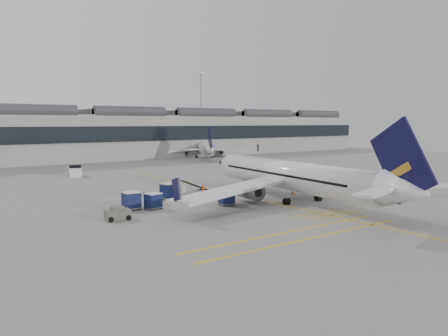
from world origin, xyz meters
TOP-DOWN VIEW (x-y plane):
  - ground at (0.00, 0.00)m, footprint 220.00×220.00m
  - terminal at (0.00, 71.93)m, footprint 200.00×20.45m
  - light_masts at (-1.67, 86.00)m, footprint 113.00×0.60m
  - apron_markings at (10.00, 10.00)m, footprint 0.25×60.00m
  - airliner_main at (12.88, 0.43)m, footprint 33.42×36.69m
  - airliner_far at (39.09, 60.29)m, footprint 26.44×29.16m
  - belt_loader at (4.00, 9.93)m, footprint 5.22×2.06m
  - baggage_cart_a at (1.33, 9.86)m, footprint 2.27×2.07m
  - baggage_cart_b at (4.76, 2.76)m, footprint 1.68×1.43m
  - baggage_cart_c at (-2.92, 5.53)m, footprint 1.91×1.68m
  - baggage_cart_d at (-4.94, 6.58)m, footprint 1.88×1.56m
  - ramp_agent_a at (4.71, 7.44)m, footprint 0.76×0.68m
  - ramp_agent_b at (5.88, 3.57)m, footprint 1.10×1.03m
  - pushback_tug at (-8.01, 2.78)m, footprint 2.46×1.67m
  - safety_cone_nose at (10.30, 23.03)m, footprint 0.41×0.41m
  - safety_cone_engine at (16.12, 3.89)m, footprint 0.39×0.39m
  - service_van_mid at (-1.03, 38.84)m, footprint 2.85×4.29m
  - service_van_right at (29.22, 31.05)m, footprint 4.15×2.13m

SIDE VIEW (x-z plane):
  - ground at x=0.00m, z-range 0.00..0.00m
  - apron_markings at x=10.00m, z-range 0.00..0.01m
  - safety_cone_engine at x=16.12m, z-range 0.00..0.54m
  - safety_cone_nose at x=10.30m, z-range 0.00..0.57m
  - pushback_tug at x=-8.01m, z-range -0.07..1.23m
  - belt_loader at x=4.00m, z-range -0.44..1.67m
  - ramp_agent_a at x=4.71m, z-range 0.00..1.75m
  - baggage_cart_b at x=4.76m, z-range 0.06..1.73m
  - service_van_mid at x=-1.03m, z-range -0.11..1.91m
  - ramp_agent_b at x=5.88m, z-range 0.00..1.81m
  - baggage_cart_c at x=-2.92m, z-range 0.06..1.80m
  - service_van_right at x=29.22m, z-range -0.11..2.01m
  - baggage_cart_d at x=-4.94m, z-range 0.07..2.01m
  - baggage_cart_a at x=1.33m, z-range 0.07..2.05m
  - airliner_far at x=39.09m, z-range -1.74..6.69m
  - airliner_main at x=12.88m, z-range -2.01..7.75m
  - terminal at x=0.00m, z-range -0.06..12.34m
  - light_masts at x=-1.67m, z-range 1.77..27.22m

